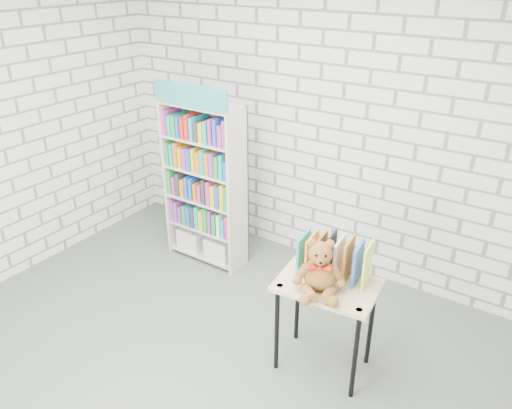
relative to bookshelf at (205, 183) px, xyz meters
The scene contains 6 objects.
ground 1.81m from the bookshelf, 57.41° to the right, with size 4.50×4.50×0.00m, color #535D4E.
room_shell 1.87m from the bookshelf, 57.41° to the right, with size 4.52×4.02×2.81m.
bookshelf is the anchor object (origin of this frame).
display_table 1.86m from the bookshelf, 23.62° to the right, with size 0.75×0.55×0.76m.
table_books 1.80m from the bookshelf, 20.46° to the right, with size 0.51×0.26×0.29m.
teddy_bear 1.89m from the bookshelf, 26.91° to the right, with size 0.37×0.35×0.39m.
Camera 1 is at (2.02, -2.08, 2.81)m, focal length 35.00 mm.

